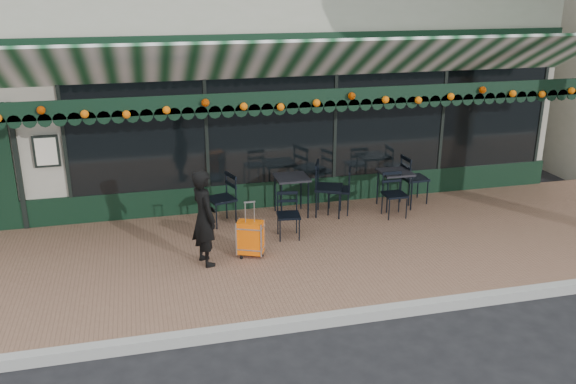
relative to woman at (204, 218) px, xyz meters
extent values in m
plane|color=black|center=(1.33, -1.82, -0.89)|extent=(80.00, 80.00, 0.00)
cube|color=brown|center=(1.33, 0.18, -0.81)|extent=(18.00, 4.00, 0.15)
cube|color=#9E9E99|center=(1.33, -1.90, -0.81)|extent=(18.00, 0.16, 0.15)
cube|color=gray|center=(1.33, 6.18, 1.36)|extent=(12.00, 8.00, 4.50)
cube|color=black|center=(2.53, 2.16, 0.76)|extent=(9.20, 0.04, 2.00)
cube|color=silver|center=(-2.37, 2.12, 0.61)|extent=(0.42, 0.04, 0.55)
cube|color=black|center=(1.33, 0.70, 1.57)|extent=(12.00, 0.03, 0.28)
cylinder|color=orange|center=(1.33, 0.64, 1.55)|extent=(11.60, 0.12, 0.12)
imported|color=black|center=(0.00, 0.00, 0.00)|extent=(0.50, 0.62, 1.48)
cube|color=#FF6208|center=(0.70, 0.08, -0.43)|extent=(0.45, 0.36, 0.52)
cube|color=black|center=(0.70, 0.08, -0.71)|extent=(0.45, 0.36, 0.05)
cube|color=silver|center=(0.70, 0.08, 0.00)|extent=(0.17, 0.09, 0.32)
cube|color=black|center=(3.74, 1.56, -0.05)|extent=(0.57, 0.57, 0.04)
cylinder|color=black|center=(3.50, 1.32, -0.40)|extent=(0.03, 0.03, 0.67)
cylinder|color=black|center=(3.97, 1.32, -0.40)|extent=(0.03, 0.03, 0.67)
cylinder|color=black|center=(3.50, 1.80, -0.40)|extent=(0.03, 0.03, 0.67)
cylinder|color=black|center=(3.97, 1.80, -0.40)|extent=(0.03, 0.03, 0.67)
cube|color=black|center=(1.76, 1.65, -0.03)|extent=(0.59, 0.59, 0.04)
cylinder|color=black|center=(1.51, 1.41, -0.39)|extent=(0.03, 0.03, 0.69)
cylinder|color=black|center=(2.01, 1.41, -0.39)|extent=(0.03, 0.03, 0.69)
cylinder|color=black|center=(1.51, 1.90, -0.39)|extent=(0.03, 0.03, 0.69)
cylinder|color=black|center=(2.01, 1.90, -0.39)|extent=(0.03, 0.03, 0.69)
camera|label=1|loc=(-0.83, -8.45, 3.31)|focal=38.00mm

